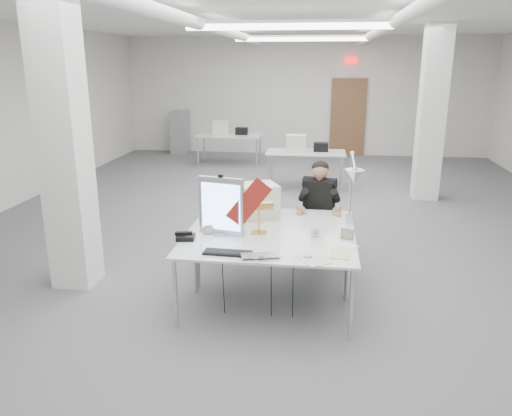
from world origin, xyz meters
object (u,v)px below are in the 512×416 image
(laptop, at_px, (262,258))
(beige_monitor, at_px, (258,201))
(office_chair, at_px, (318,219))
(bankers_lamp, at_px, (259,218))
(seated_person, at_px, (319,195))
(desk_main, at_px, (266,247))
(desk_phone, at_px, (186,237))
(architect_lamp, at_px, (351,195))
(monitor, at_px, (221,206))

(laptop, height_order, beige_monitor, beige_monitor)
(office_chair, distance_m, bankers_lamp, 1.39)
(office_chair, height_order, seated_person, seated_person)
(desk_main, xyz_separation_m, desk_phone, (-0.85, 0.09, 0.04))
(office_chair, relative_size, bankers_lamp, 3.39)
(desk_phone, bearing_deg, desk_main, -13.56)
(seated_person, xyz_separation_m, architect_lamp, (0.34, -0.89, 0.25))
(bankers_lamp, relative_size, beige_monitor, 0.79)
(bankers_lamp, bearing_deg, office_chair, 40.91)
(desk_main, bearing_deg, desk_phone, 174.05)
(bankers_lamp, relative_size, desk_phone, 1.78)
(desk_phone, distance_m, architect_lamp, 1.82)
(office_chair, height_order, laptop, office_chair)
(office_chair, distance_m, laptop, 2.00)
(seated_person, distance_m, bankers_lamp, 1.30)
(laptop, height_order, bankers_lamp, bankers_lamp)
(desk_main, relative_size, architect_lamp, 2.26)
(monitor, relative_size, architect_lamp, 0.78)
(monitor, distance_m, bankers_lamp, 0.42)
(office_chair, height_order, architect_lamp, architect_lamp)
(seated_person, bearing_deg, desk_phone, -120.58)
(office_chair, relative_size, beige_monitor, 2.69)
(desk_main, bearing_deg, beige_monitor, 101.78)
(laptop, xyz_separation_m, desk_phone, (-0.85, 0.45, 0.01))
(office_chair, bearing_deg, monitor, -115.81)
(desk_main, xyz_separation_m, architect_lamp, (0.85, 0.62, 0.41))
(desk_phone, bearing_deg, seated_person, 38.87)
(monitor, xyz_separation_m, laptop, (0.51, -0.66, -0.30))
(monitor, height_order, desk_phone, monitor)
(desk_main, height_order, laptop, laptop)
(seated_person, distance_m, desk_phone, 1.97)
(bankers_lamp, bearing_deg, architect_lamp, -7.14)
(bankers_lamp, bearing_deg, seated_person, 39.88)
(laptop, bearing_deg, monitor, 113.26)
(desk_main, height_order, desk_phone, desk_phone)
(desk_phone, relative_size, beige_monitor, 0.44)
(desk_main, distance_m, office_chair, 1.66)
(office_chair, xyz_separation_m, laptop, (-0.51, -1.92, 0.21))
(desk_main, xyz_separation_m, beige_monitor, (-0.20, 0.97, 0.21))
(office_chair, distance_m, desk_phone, 2.02)
(beige_monitor, xyz_separation_m, architect_lamp, (1.05, -0.35, 0.20))
(monitor, height_order, laptop, monitor)
(office_chair, xyz_separation_m, monitor, (-1.02, -1.27, 0.50))
(desk_main, relative_size, desk_phone, 9.68)
(office_chair, relative_size, seated_person, 1.24)
(monitor, height_order, beige_monitor, monitor)
(monitor, xyz_separation_m, desk_phone, (-0.34, -0.21, -0.29))
(office_chair, bearing_deg, beige_monitor, -126.99)
(laptop, height_order, desk_phone, desk_phone)
(desk_main, bearing_deg, architect_lamp, 36.25)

